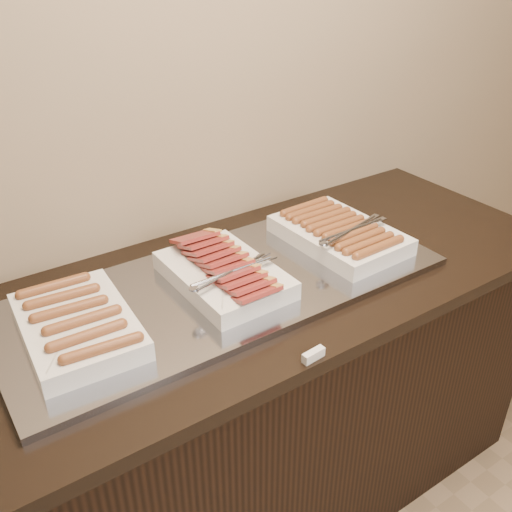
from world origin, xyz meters
The scene contains 6 objects.
counter centered at (0.00, 2.13, 0.45)m, with size 2.06×0.76×0.90m.
warming_tray centered at (-0.02, 2.13, 0.91)m, with size 1.20×0.50×0.02m, color #9396A1.
dish_left centered at (-0.42, 2.13, 0.95)m, with size 0.26×0.37×0.07m.
dish_center centered at (-0.02, 2.13, 0.96)m, with size 0.27×0.38×0.10m.
dish_right centered at (0.39, 2.13, 0.95)m, with size 0.28×0.39×0.08m.
label_holder centered at (0.00, 1.77, 0.91)m, with size 0.06×0.02×0.02m, color silver.
Camera 1 is at (-0.67, 1.01, 1.75)m, focal length 40.00 mm.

